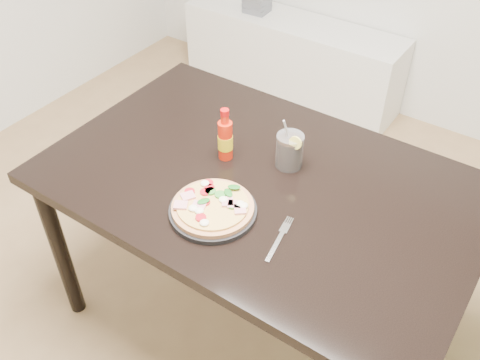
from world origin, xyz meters
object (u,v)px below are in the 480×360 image
Objects in this scene: plate at (213,211)px; hot_sauce_bottle at (225,139)px; fork at (280,237)px; pizza at (213,206)px; media_console at (291,58)px; dining_table at (260,197)px; cola_cup at (289,151)px.

hot_sauce_bottle is at bearing 117.57° from plate.
hot_sauce_bottle is 0.41m from fork.
fork is (0.22, 0.02, -0.03)m from pizza.
plate is 0.19× the size of media_console.
media_console is at bearing 116.20° from dining_table.
cola_cup is at bearing 23.61° from hot_sauce_bottle.
plate is at bearing -102.16° from cola_cup.
dining_table is 7.44× the size of fork.
hot_sauce_bottle is (-0.16, 0.03, 0.16)m from dining_table.
dining_table is 0.24m from pizza.
media_console is (-0.74, 1.79, -0.51)m from plate.
cola_cup is at bearing -60.97° from media_console.
plate is 1.07× the size of pizza.
pizza is at bearing -62.43° from hot_sauce_bottle.
dining_table is at bearing -108.11° from cola_cup.
pizza is at bearing -102.29° from cola_cup.
plate is 1.39× the size of hot_sauce_bottle.
plate is at bearing -62.09° from pizza.
plate is 1.48× the size of cola_cup.
pizza reaches higher than media_console.
fork is at bearing -63.59° from cola_cup.
cola_cup is at bearing 77.71° from pizza.
cola_cup is (0.07, 0.33, 0.05)m from plate.
dining_table is at bearing -63.80° from media_console.
fork reaches higher than media_console.
dining_table is 5.66× the size of pizza.
plate is 0.02m from pizza.
dining_table is 0.24m from plate.
dining_table is 0.28m from fork.
media_console is (-0.81, 1.46, -0.56)m from cola_cup.
plate reaches higher than fork.
cola_cup is 0.34m from fork.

